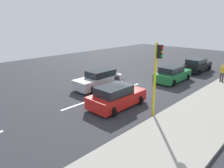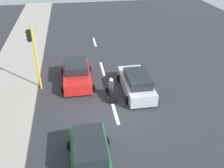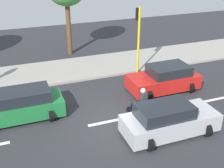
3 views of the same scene
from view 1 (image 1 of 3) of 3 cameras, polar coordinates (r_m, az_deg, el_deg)
ground_plane at (r=18.77m, az=4.91°, el=-0.86°), size 40.00×60.00×0.10m
sidewalk at (r=15.63m, az=25.42°, el=-5.78°), size 4.00×60.00×0.15m
lane_stripe_north at (r=14.82m, az=-9.89°, el=-5.80°), size 0.20×2.40×0.01m
lane_stripe_mid at (r=18.75m, az=4.92°, el=-0.69°), size 0.20×2.40×0.01m
lane_stripe_south at (r=23.57m, az=14.13°, el=2.54°), size 0.20×2.40×0.01m
lane_stripe_far_south at (r=28.83m, az=20.12°, el=4.60°), size 0.20×2.40×0.01m
car_green at (r=20.91m, az=16.13°, el=2.56°), size 2.19×4.30×1.52m
car_red at (r=14.22m, az=1.19°, el=-3.48°), size 2.34×4.15×1.52m
car_black at (r=25.97m, az=22.06°, el=4.71°), size 2.25×4.33×1.52m
car_silver at (r=18.31m, az=-3.66°, el=1.20°), size 2.18×4.41×1.52m
motorcycle at (r=17.42m, az=1.62°, el=0.16°), size 0.60×1.30×1.53m
pedestrian_near_signal at (r=22.06m, az=27.90°, el=2.90°), size 0.40×0.24×1.69m
traffic_light_corner at (r=12.41m, az=12.11°, el=3.79°), size 0.49×0.24×4.50m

